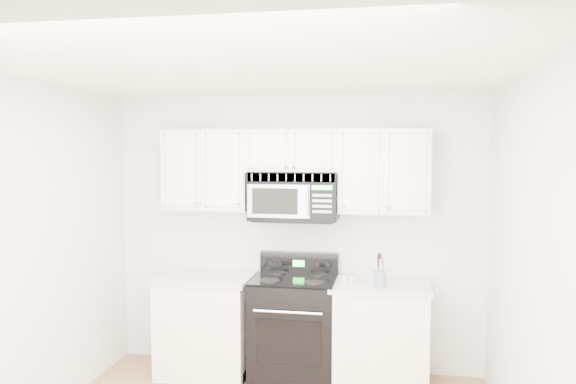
# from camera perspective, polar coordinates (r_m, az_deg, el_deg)

# --- Properties ---
(room) EXTENTS (3.51, 3.51, 2.61)m
(room) POSITION_cam_1_polar(r_m,az_deg,el_deg) (3.67, -3.61, -8.12)
(room) COLOR #92654B
(room) RESTS_ON ground
(base_cabinet_left) EXTENTS (0.86, 0.65, 0.92)m
(base_cabinet_left) POSITION_cam_1_polar(r_m,az_deg,el_deg) (5.45, -8.28, -13.47)
(base_cabinet_left) COLOR white
(base_cabinet_left) RESTS_ON ground
(base_cabinet_right) EXTENTS (0.86, 0.65, 0.92)m
(base_cabinet_right) POSITION_cam_1_polar(r_m,az_deg,el_deg) (5.19, 9.29, -14.40)
(base_cabinet_right) COLOR white
(base_cabinet_right) RESTS_ON ground
(range) EXTENTS (0.74, 0.68, 1.12)m
(range) POSITION_cam_1_polar(r_m,az_deg,el_deg) (5.24, 0.67, -13.51)
(range) COLOR black
(range) RESTS_ON ground
(upper_cabinets) EXTENTS (2.44, 0.37, 0.75)m
(upper_cabinets) POSITION_cam_1_polar(r_m,az_deg,el_deg) (5.14, 0.56, 2.61)
(upper_cabinets) COLOR white
(upper_cabinets) RESTS_ON ground
(microwave) EXTENTS (0.80, 0.45, 0.44)m
(microwave) POSITION_cam_1_polar(r_m,az_deg,el_deg) (5.11, 0.63, -0.35)
(microwave) COLOR black
(microwave) RESTS_ON ground
(utensil_crock) EXTENTS (0.11, 0.11, 0.29)m
(utensil_crock) POSITION_cam_1_polar(r_m,az_deg,el_deg) (4.89, 9.31, -8.63)
(utensil_crock) COLOR slate
(utensil_crock) RESTS_ON base_cabinet_right
(shaker_salt) EXTENTS (0.04, 0.04, 0.09)m
(shaker_salt) POSITION_cam_1_polar(r_m,az_deg,el_deg) (4.99, 6.52, -8.72)
(shaker_salt) COLOR silver
(shaker_salt) RESTS_ON base_cabinet_right
(shaker_pepper) EXTENTS (0.04, 0.04, 0.09)m
(shaker_pepper) POSITION_cam_1_polar(r_m,az_deg,el_deg) (4.99, 5.73, -8.68)
(shaker_pepper) COLOR silver
(shaker_pepper) RESTS_ON base_cabinet_right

